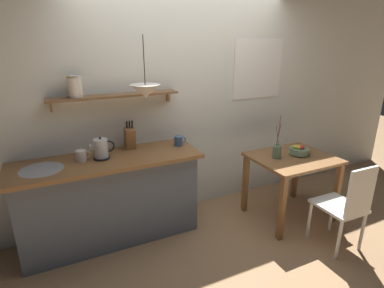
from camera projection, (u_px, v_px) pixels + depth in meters
name	position (u px, v px, depth m)	size (l,w,h in m)	color
ground_plane	(210.00, 229.00, 3.48)	(14.00, 14.00, 0.00)	#A87F56
back_wall	(200.00, 99.00, 3.69)	(6.80, 0.11, 2.70)	silver
kitchen_counter	(111.00, 199.00, 3.19)	(1.83, 0.63, 0.92)	slate
wall_shelf	(97.00, 92.00, 2.99)	(1.29, 0.20, 0.34)	brown
dining_table	(292.00, 167.00, 3.55)	(0.90, 0.75, 0.76)	brown
dining_chair_near	(346.00, 204.00, 3.00)	(0.39, 0.45, 0.93)	white
fruit_bowl	(299.00, 150.00, 3.55)	(0.22, 0.22, 0.13)	slate
twig_vase	(277.00, 151.00, 3.45)	(0.10, 0.10, 0.49)	#567056
electric_kettle	(101.00, 149.00, 3.00)	(0.24, 0.16, 0.22)	black
knife_block	(130.00, 138.00, 3.25)	(0.10, 0.16, 0.32)	#9E6B3D
coffee_mug_by_sink	(82.00, 156.00, 2.95)	(0.14, 0.09, 0.11)	white
coffee_mug_spare	(179.00, 141.00, 3.38)	(0.13, 0.09, 0.11)	#3D5B89
pendant_lamp	(145.00, 91.00, 2.85)	(0.28, 0.28, 0.55)	black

